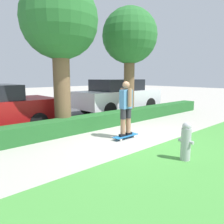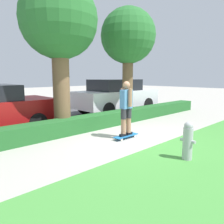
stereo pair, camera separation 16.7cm
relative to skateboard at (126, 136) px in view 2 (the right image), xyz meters
name	(u,v)px [view 2 (the right image)]	position (x,y,z in m)	size (l,w,h in m)	color
ground_plane	(126,138)	(0.02, 0.00, -0.07)	(60.00, 60.00, 0.00)	#ADA89E
street_asphalt	(54,118)	(0.02, 4.20, -0.07)	(13.06, 5.00, 0.01)	#474749
hedge_row	(92,122)	(0.02, 1.60, 0.17)	(13.06, 0.60, 0.48)	#236028
skateboard	(126,136)	(0.00, 0.00, 0.00)	(0.84, 0.24, 0.09)	#1E6BAD
skater_person	(126,107)	(0.00, 0.00, 0.85)	(0.48, 0.40, 1.56)	black
tree_near	(59,24)	(-0.91, 1.97, 3.30)	(2.37, 2.37, 4.67)	brown
tree_mid	(128,38)	(2.12, 1.89, 3.21)	(2.17, 2.17, 4.46)	brown
parked_car_middle	(117,95)	(3.02, 3.43, 0.79)	(4.48, 1.85, 1.64)	silver
fire_hydrant	(188,141)	(-0.25, -2.03, 0.35)	(0.21, 0.33, 0.84)	#ADADB2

